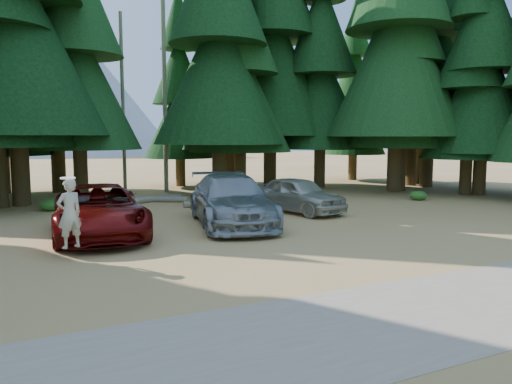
# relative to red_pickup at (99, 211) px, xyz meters

# --- Properties ---
(ground) EXTENTS (160.00, 160.00, 0.00)m
(ground) POSITION_rel_red_pickup_xyz_m (4.58, -3.13, -0.81)
(ground) COLOR #AE8849
(ground) RESTS_ON ground
(gravel_strip) EXTENTS (26.00, 3.50, 0.01)m
(gravel_strip) POSITION_rel_red_pickup_xyz_m (4.58, -9.63, -0.80)
(gravel_strip) COLOR tan
(gravel_strip) RESTS_ON ground
(forest_belt_north) EXTENTS (36.00, 7.00, 22.00)m
(forest_belt_north) POSITION_rel_red_pickup_xyz_m (4.58, 11.87, -0.81)
(forest_belt_north) COLOR black
(forest_belt_north) RESTS_ON ground
(forest_belt_east) EXTENTS (6.00, 22.00, 22.00)m
(forest_belt_east) POSITION_rel_red_pickup_xyz_m (20.08, 0.87, -0.81)
(forest_belt_east) COLOR black
(forest_belt_east) RESTS_ON ground
(snag_front) EXTENTS (0.24, 0.24, 12.00)m
(snag_front) POSITION_rel_red_pickup_xyz_m (5.38, 11.37, 5.19)
(snag_front) COLOR #696454
(snag_front) RESTS_ON ground
(snag_back) EXTENTS (0.20, 0.20, 10.00)m
(snag_back) POSITION_rel_red_pickup_xyz_m (3.38, 12.87, 4.19)
(snag_back) COLOR #696454
(snag_back) RESTS_ON ground
(mountain_peak) EXTENTS (48.00, 50.00, 28.00)m
(mountain_peak) POSITION_rel_red_pickup_xyz_m (1.99, 85.10, 11.90)
(mountain_peak) COLOR #96989E
(mountain_peak) RESTS_ON ground
(red_pickup) EXTENTS (3.22, 6.05, 1.62)m
(red_pickup) POSITION_rel_red_pickup_xyz_m (0.00, 0.00, 0.00)
(red_pickup) COLOR #5F0908
(red_pickup) RESTS_ON ground
(silver_minivan_center) EXTENTS (3.70, 6.46, 1.76)m
(silver_minivan_center) POSITION_rel_red_pickup_xyz_m (4.53, 0.07, 0.07)
(silver_minivan_center) COLOR #999BA0
(silver_minivan_center) RESTS_ON ground
(silver_minivan_right) EXTENTS (2.71, 4.63, 1.48)m
(silver_minivan_right) POSITION_rel_red_pickup_xyz_m (8.15, 1.52, -0.07)
(silver_minivan_right) COLOR beige
(silver_minivan_right) RESTS_ON ground
(frisbee_player) EXTENTS (0.74, 0.62, 1.76)m
(frisbee_player) POSITION_rel_red_pickup_xyz_m (-1.16, -3.07, 0.43)
(frisbee_player) COLOR beige
(frisbee_player) RESTS_ON ground
(log_left) EXTENTS (3.70, 1.63, 0.28)m
(log_left) POSITION_rel_red_pickup_xyz_m (3.29, 7.29, -0.67)
(log_left) COLOR #696454
(log_left) RESTS_ON ground
(log_mid) EXTENTS (2.93, 1.90, 0.27)m
(log_mid) POSITION_rel_red_pickup_xyz_m (3.66, 7.37, -0.68)
(log_mid) COLOR #696454
(log_mid) RESTS_ON ground
(log_right) EXTENTS (4.39, 0.71, 0.28)m
(log_right) POSITION_rel_red_pickup_xyz_m (6.48, 4.64, -0.67)
(log_right) COLOR #696454
(log_right) RESTS_ON ground
(shrub_left) EXTENTS (0.92, 0.92, 0.51)m
(shrub_left) POSITION_rel_red_pickup_xyz_m (-0.99, 6.50, -0.56)
(shrub_left) COLOR #2B681F
(shrub_left) RESTS_ON ground
(shrub_center_left) EXTENTS (0.94, 0.94, 0.51)m
(shrub_center_left) POSITION_rel_red_pickup_xyz_m (1.57, 6.87, -0.55)
(shrub_center_left) COLOR #2B681F
(shrub_center_left) RESTS_ON ground
(shrub_center_right) EXTENTS (1.11, 1.11, 0.61)m
(shrub_center_right) POSITION_rel_red_pickup_xyz_m (7.25, 6.87, -0.50)
(shrub_center_right) COLOR #2B681F
(shrub_center_right) RESTS_ON ground
(shrub_right) EXTENTS (0.88, 0.88, 0.48)m
(shrub_right) POSITION_rel_red_pickup_xyz_m (7.13, 4.31, -0.57)
(shrub_right) COLOR #2B681F
(shrub_right) RESTS_ON ground
(shrub_far_right) EXTENTS (1.31, 1.31, 0.72)m
(shrub_far_right) POSITION_rel_red_pickup_xyz_m (7.59, 4.15, -0.45)
(shrub_far_right) COLOR #2B681F
(shrub_far_right) RESTS_ON ground
(shrub_edge_east) EXTENTS (0.84, 0.84, 0.46)m
(shrub_edge_east) POSITION_rel_red_pickup_xyz_m (15.53, 2.37, -0.58)
(shrub_edge_east) COLOR #2B681F
(shrub_edge_east) RESTS_ON ground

